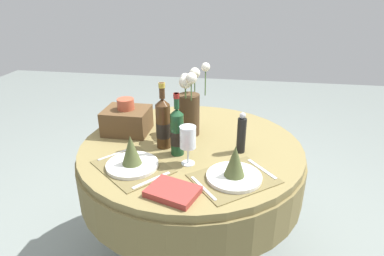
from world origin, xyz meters
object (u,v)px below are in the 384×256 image
at_px(wine_bottle_left, 177,132).
at_px(book_on_table, 173,191).
at_px(wine_bottle_centre, 163,123).
at_px(pepper_mill, 241,134).
at_px(dining_table, 191,170).
at_px(woven_basket_side_left, 127,119).
at_px(wine_glass_right, 188,138).
at_px(flower_vase, 190,106).
at_px(place_setting_left, 132,158).
at_px(place_setting_right, 234,170).

height_order(wine_bottle_left, book_on_table, wine_bottle_left).
height_order(wine_bottle_centre, pepper_mill, wine_bottle_centre).
xyz_separation_m(pepper_mill, book_on_table, (-0.26, -0.41, -0.08)).
bearing_deg(dining_table, woven_basket_side_left, 165.65).
height_order(dining_table, wine_glass_right, wine_glass_right).
relative_size(flower_vase, wine_bottle_left, 1.29).
distance_m(dining_table, wine_glass_right, 0.35).
distance_m(wine_glass_right, book_on_table, 0.28).
xyz_separation_m(place_setting_left, place_setting_right, (0.47, -0.03, 0.00)).
height_order(place_setting_right, wine_glass_right, wine_glass_right).
bearing_deg(dining_table, wine_glass_right, -84.81).
relative_size(wine_bottle_left, woven_basket_side_left, 1.28).
relative_size(place_setting_right, flower_vase, 1.06).
xyz_separation_m(place_setting_left, wine_glass_right, (0.25, 0.07, 0.09)).
bearing_deg(flower_vase, dining_table, -76.64).
bearing_deg(pepper_mill, book_on_table, -122.30).
distance_m(flower_vase, pepper_mill, 0.33).
height_order(wine_glass_right, woven_basket_side_left, woven_basket_side_left).
bearing_deg(flower_vase, book_on_table, -87.33).
bearing_deg(dining_table, wine_bottle_centre, -159.41).
bearing_deg(book_on_table, wine_bottle_left, 116.56).
relative_size(wine_bottle_centre, pepper_mill, 1.62).
bearing_deg(place_setting_right, woven_basket_side_left, 147.29).
bearing_deg(dining_table, book_on_table, -90.16).
relative_size(place_setting_left, wine_bottle_left, 1.36).
bearing_deg(pepper_mill, wine_bottle_left, -166.90).
bearing_deg(wine_glass_right, wine_bottle_centre, 135.18).
xyz_separation_m(dining_table, flower_vase, (-0.03, 0.12, 0.32)).
relative_size(wine_bottle_left, wine_glass_right, 1.66).
xyz_separation_m(flower_vase, wine_bottle_left, (-0.02, -0.23, -0.05)).
relative_size(place_setting_left, wine_bottle_centre, 1.25).
bearing_deg(dining_table, wine_bottle_left, -113.63).
height_order(dining_table, flower_vase, flower_vase).
bearing_deg(book_on_table, place_setting_left, 160.45).
distance_m(place_setting_right, book_on_table, 0.29).
bearing_deg(place_setting_right, wine_bottle_left, 147.09).
bearing_deg(book_on_table, dining_table, 108.24).
bearing_deg(woven_basket_side_left, flower_vase, 3.23).
relative_size(pepper_mill, woven_basket_side_left, 0.86).
distance_m(place_setting_right, wine_bottle_left, 0.35).
height_order(flower_vase, wine_bottle_left, flower_vase).
relative_size(wine_bottle_left, book_on_table, 1.59).
bearing_deg(wine_bottle_centre, place_setting_left, -113.02).
bearing_deg(woven_basket_side_left, wine_glass_right, -36.84).
xyz_separation_m(wine_glass_right, woven_basket_side_left, (-0.40, 0.30, -0.06)).
relative_size(wine_glass_right, woven_basket_side_left, 0.77).
xyz_separation_m(place_setting_right, wine_bottle_centre, (-0.37, 0.25, 0.08)).
xyz_separation_m(wine_glass_right, book_on_table, (-0.02, -0.25, -0.12)).
relative_size(dining_table, pepper_mill, 5.62).
bearing_deg(wine_glass_right, place_setting_left, -163.61).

